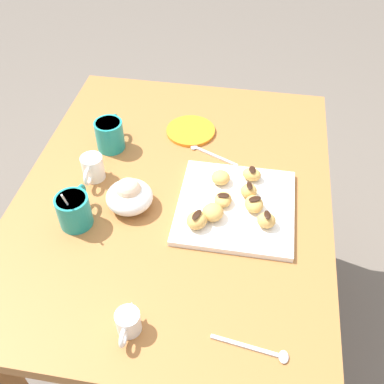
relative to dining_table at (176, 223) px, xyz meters
The scene contains 25 objects.
ground_plane 0.62m from the dining_table, ahead, with size 8.00×8.00×0.00m, color #665B51.
dining_table is the anchor object (origin of this frame).
pastry_plate_square 0.22m from the dining_table, 102.16° to the right, with size 0.30×0.30×0.02m, color white.
coffee_mug_teal_left 0.32m from the dining_table, 123.83° to the left, with size 0.12×0.08×0.14m.
coffee_mug_teal_right 0.33m from the dining_table, 55.25° to the left, with size 0.12×0.08×0.09m.
cream_pitcher_white 0.29m from the dining_table, 86.17° to the left, with size 0.10×0.06×0.07m.
ice_cream_bowl 0.21m from the dining_table, 124.97° to the left, with size 0.12×0.12×0.09m.
chocolate_sauce_pitcher 0.44m from the dining_table, behind, with size 0.09×0.05×0.06m.
saucer_orange_left 0.30m from the dining_table, ahead, with size 0.15×0.15×0.01m, color orange.
loose_spoon_near_saucer 0.23m from the dining_table, 21.21° to the right, with size 0.08×0.15×0.01m.
loose_spoon_by_plate 0.51m from the dining_table, 148.33° to the right, with size 0.04×0.16×0.01m.
beignet_0 0.21m from the dining_table, 71.58° to the right, with size 0.05×0.05×0.03m, color #DBA351.
beignet_1 0.28m from the dining_table, 101.52° to the right, with size 0.05×0.05×0.03m, color #DBA351.
chocolate_drizzle_1 0.29m from the dining_table, 101.52° to the right, with size 0.03×0.02×0.01m, color black.
beignet_2 0.22m from the dining_table, 146.68° to the right, with size 0.05×0.05×0.04m, color #DBA351.
chocolate_drizzle_2 0.24m from the dining_table, 146.68° to the right, with size 0.04×0.02×0.01m, color black.
beignet_3 0.22m from the dining_table, 127.83° to the right, with size 0.05×0.05×0.04m, color #DBA351.
beignet_4 0.26m from the dining_table, 89.14° to the right, with size 0.04×0.04×0.04m, color #DBA351.
chocolate_drizzle_4 0.27m from the dining_table, 89.14° to the right, with size 0.03×0.01×0.01m, color black.
beignet_5 0.22m from the dining_table, 105.60° to the right, with size 0.04×0.05×0.03m, color #DBA351.
chocolate_drizzle_5 0.23m from the dining_table, 105.60° to the right, with size 0.03×0.02×0.01m, color black.
beignet_6 0.32m from the dining_table, 110.89° to the right, with size 0.04×0.05×0.04m, color #DBA351.
chocolate_drizzle_6 0.33m from the dining_table, 110.89° to the right, with size 0.03×0.02×0.01m, color black.
beignet_7 0.27m from the dining_table, 71.53° to the right, with size 0.04×0.05×0.03m, color #DBA351.
chocolate_drizzle_7 0.28m from the dining_table, 71.53° to the right, with size 0.03×0.02×0.01m, color black.
Camera 1 is at (-0.84, -0.19, 1.63)m, focal length 42.11 mm.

